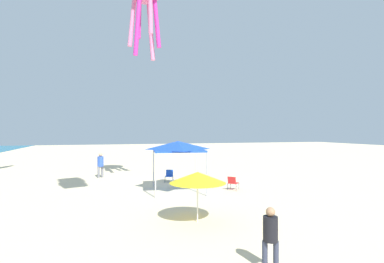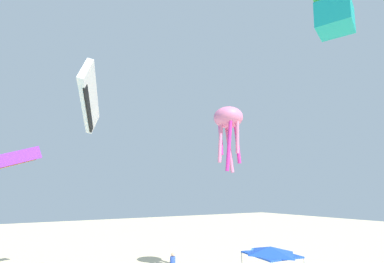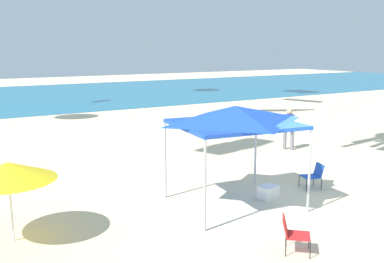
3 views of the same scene
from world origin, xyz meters
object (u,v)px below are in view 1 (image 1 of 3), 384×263
object	(u,v)px
folding_chair_right_of_tent	(233,182)
person_kite_handler	(270,233)
canopy_tent	(178,146)
cooler_box	(176,184)
person_near_umbrella	(100,163)
folding_chair_facing_ocean	(169,175)
beach_umbrella	(198,177)

from	to	relation	value
folding_chair_right_of_tent	person_kite_handler	size ratio (longest dim) A/B	0.52
canopy_tent	cooler_box	xyz separation A→B (m)	(1.21, -0.15, -2.41)
canopy_tent	folding_chair_right_of_tent	xyz separation A→B (m)	(-0.70, -3.16, -2.13)
canopy_tent	person_near_umbrella	size ratio (longest dim) A/B	1.92
folding_chair_right_of_tent	person_near_umbrella	world-z (taller)	person_near_umbrella
person_near_umbrella	person_kite_handler	size ratio (longest dim) A/B	1.18
cooler_box	canopy_tent	bearing A→B (deg)	173.05
canopy_tent	folding_chair_right_of_tent	bearing A→B (deg)	-102.40
folding_chair_facing_ocean	cooler_box	world-z (taller)	folding_chair_facing_ocean
folding_chair_facing_ocean	person_near_umbrella	xyz separation A→B (m)	(3.19, 4.57, 0.62)
folding_chair_facing_ocean	person_kite_handler	size ratio (longest dim) A/B	0.52
canopy_tent	person_near_umbrella	distance (m)	7.87
person_near_umbrella	folding_chair_right_of_tent	bearing A→B (deg)	98.77
beach_umbrella	cooler_box	world-z (taller)	beach_umbrella
folding_chair_facing_ocean	cooler_box	size ratio (longest dim) A/B	1.22
canopy_tent	person_kite_handler	bearing A→B (deg)	179.65
beach_umbrella	folding_chair_facing_ocean	world-z (taller)	beach_umbrella
canopy_tent	cooler_box	world-z (taller)	canopy_tent
canopy_tent	folding_chair_facing_ocean	xyz separation A→B (m)	(3.13, -0.14, -2.13)
cooler_box	person_kite_handler	size ratio (longest dim) A/B	0.42
folding_chair_right_of_tent	person_kite_handler	bearing A→B (deg)	114.34
beach_umbrella	person_kite_handler	bearing A→B (deg)	-171.83
folding_chair_facing_ocean	person_near_umbrella	distance (m)	5.61
person_near_umbrella	person_kite_handler	bearing A→B (deg)	66.33
canopy_tent	folding_chair_facing_ocean	distance (m)	3.79
canopy_tent	person_kite_handler	xyz separation A→B (m)	(-10.18, 0.06, -1.68)
folding_chair_right_of_tent	cooler_box	world-z (taller)	folding_chair_right_of_tent
beach_umbrella	person_near_umbrella	bearing A→B (deg)	17.06
folding_chair_facing_ocean	folding_chair_right_of_tent	bearing A→B (deg)	-33.01
canopy_tent	person_near_umbrella	world-z (taller)	canopy_tent
folding_chair_right_of_tent	person_kite_handler	world-z (taller)	person_kite_handler
beach_umbrella	folding_chair_right_of_tent	xyz separation A→B (m)	(5.26, -3.83, -1.24)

